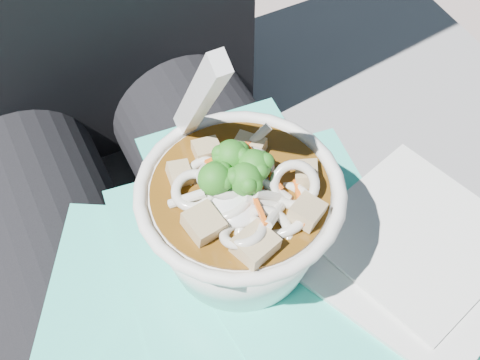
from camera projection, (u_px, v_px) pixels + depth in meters
name	position (u px, v px, depth m)	size (l,w,h in m)	color
stone_ledge	(162.00, 330.00, 0.87)	(1.00, 0.50, 0.46)	slate
lap	(197.00, 327.00, 0.55)	(0.31, 0.48, 0.14)	black
person_body	(152.00, 226.00, 0.58)	(0.34, 0.94, 1.01)	black
plastic_bag	(271.00, 292.00, 0.48)	(0.36, 0.34, 0.02)	#30CBB1
napkins	(417.00, 253.00, 0.48)	(0.18, 0.18, 0.01)	silver
udon_bowl	(240.00, 213.00, 0.45)	(0.15, 0.15, 0.19)	white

